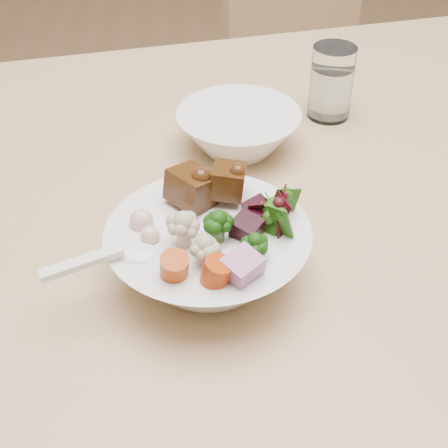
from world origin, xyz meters
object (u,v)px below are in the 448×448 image
at_px(water_glass, 331,85).
at_px(food_bowl, 210,249).
at_px(side_bowl, 238,131).
at_px(chair_far, 316,95).

bearing_deg(water_glass, food_bowl, -119.88).
relative_size(food_bowl, side_bowl, 1.26).
bearing_deg(chair_far, water_glass, -127.52).
relative_size(chair_far, water_glass, 8.23).
bearing_deg(food_bowl, water_glass, 60.12).
relative_size(chair_far, side_bowl, 5.26).
bearing_deg(chair_far, food_bowl, -134.70).
xyz_separation_m(food_bowl, water_glass, (0.20, 0.34, 0.01)).
bearing_deg(water_glass, chair_far, 79.06).
bearing_deg(water_glass, side_bowl, -149.26).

